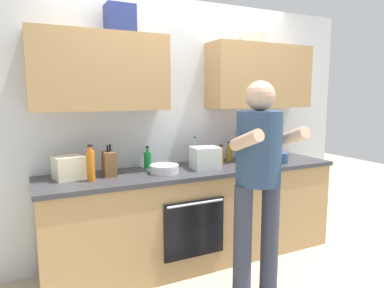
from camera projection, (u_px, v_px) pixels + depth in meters
ground_plane at (197, 259)px, 3.38m from camera, size 12.00×12.00×0.00m
back_wall_unit at (184, 104)px, 3.41m from camera, size 4.00×0.38×2.50m
counter at (197, 214)px, 3.31m from camera, size 2.84×0.67×0.90m
person_standing at (259, 173)px, 2.61m from camera, size 0.49×0.45×1.69m
bottle_soy at (259, 146)px, 3.74m from camera, size 0.06×0.06×0.32m
bottle_juice at (91, 165)px, 2.76m from camera, size 0.07×0.07×0.29m
bottle_hotsauce at (276, 150)px, 3.68m from camera, size 0.05×0.05×0.26m
bottle_water at (195, 153)px, 3.45m from camera, size 0.06×0.06×0.27m
bottle_soda at (148, 160)px, 3.25m from camera, size 0.07×0.07×0.21m
bottle_oil at (229, 153)px, 3.60m from camera, size 0.05×0.05×0.20m
bottle_syrup at (221, 156)px, 3.43m from camera, size 0.05×0.05×0.20m
cup_tea at (284, 158)px, 3.50m from camera, size 0.08×0.08×0.10m
mixing_bowl at (164, 169)px, 3.05m from camera, size 0.25×0.25×0.07m
knife_block at (109, 164)px, 2.93m from camera, size 0.10×0.14×0.27m
grocery_bag_produce at (205, 158)px, 3.23m from camera, size 0.27×0.24×0.20m
grocery_bag_rice at (69, 168)px, 2.83m from camera, size 0.26×0.23×0.19m
grocery_bag_crisps at (260, 151)px, 3.53m from camera, size 0.27×0.16×0.23m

